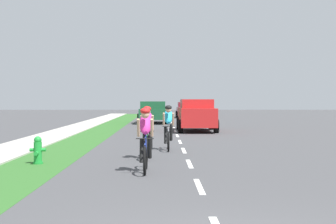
{
  "coord_description": "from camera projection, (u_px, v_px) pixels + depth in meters",
  "views": [
    {
      "loc": [
        -0.76,
        -5.15,
        1.77
      ],
      "look_at": [
        -0.39,
        23.83,
        1.04
      ],
      "focal_mm": 52.18,
      "sensor_mm": 36.0,
      "label": 1
    }
  ],
  "objects": [
    {
      "name": "ground_plane",
      "position": [
        177.0,
        134.0,
        25.19
      ],
      "size": [
        120.0,
        120.0,
        0.0
      ],
      "primitive_type": "plane",
      "color": "#424244"
    },
    {
      "name": "grass_verge",
      "position": [
        96.0,
        134.0,
        25.14
      ],
      "size": [
        1.86,
        70.0,
        0.01
      ],
      "primitive_type": "cube",
      "color": "#2D6026",
      "rests_on": "ground_plane"
    },
    {
      "name": "sidewalk_concrete",
      "position": [
        59.0,
        134.0,
        25.12
      ],
      "size": [
        1.9,
        70.0,
        0.1
      ],
      "primitive_type": "cube",
      "color": "#B2ADA3",
      "rests_on": "ground_plane"
    },
    {
      "name": "lane_markings_center",
      "position": [
        175.0,
        129.0,
        29.19
      ],
      "size": [
        0.12,
        54.3,
        0.01
      ],
      "color": "white",
      "rests_on": "ground_plane"
    },
    {
      "name": "fire_hydrant_green",
      "position": [
        38.0,
        151.0,
        13.39
      ],
      "size": [
        0.44,
        0.38,
        0.76
      ],
      "color": "#1E8C33",
      "rests_on": "ground_plane"
    },
    {
      "name": "cyclist_lead",
      "position": [
        145.0,
        139.0,
        11.86
      ],
      "size": [
        0.42,
        1.72,
        1.58
      ],
      "color": "black",
      "rests_on": "ground_plane"
    },
    {
      "name": "cyclist_trailing",
      "position": [
        147.0,
        132.0,
        14.57
      ],
      "size": [
        0.42,
        1.72,
        1.58
      ],
      "color": "black",
      "rests_on": "ground_plane"
    },
    {
      "name": "cyclist_distant",
      "position": [
        168.0,
        127.0,
        17.04
      ],
      "size": [
        0.42,
        1.72,
        1.58
      ],
      "color": "black",
      "rests_on": "ground_plane"
    },
    {
      "name": "suv_red",
      "position": [
        196.0,
        114.0,
        27.34
      ],
      "size": [
        2.15,
        4.7,
        1.79
      ],
      "color": "red",
      "rests_on": "ground_plane"
    },
    {
      "name": "pickup_dark_green",
      "position": [
        153.0,
        112.0,
        36.57
      ],
      "size": [
        2.22,
        5.1,
        1.64
      ],
      "color": "#194C2D",
      "rests_on": "ground_plane"
    },
    {
      "name": "sedan_maroon",
      "position": [
        186.0,
        110.0,
        48.27
      ],
      "size": [
        1.98,
        4.3,
        1.52
      ],
      "color": "maroon",
      "rests_on": "ground_plane"
    }
  ]
}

